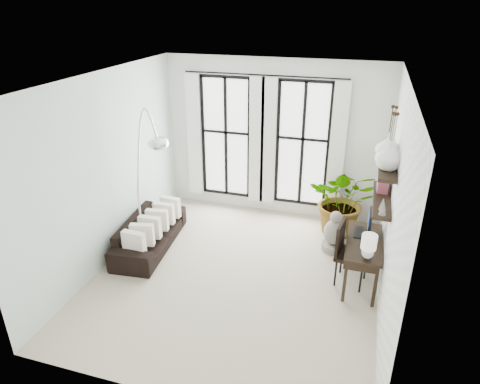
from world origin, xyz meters
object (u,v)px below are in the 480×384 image
at_px(desk, 364,245).
at_px(desk_chair, 347,249).
at_px(plant, 343,200).
at_px(buddha, 334,234).
at_px(arc_lamp, 148,157).
at_px(sofa, 150,233).

xyz_separation_m(desk, desk_chair, (-0.24, 0.00, -0.12)).
bearing_deg(plant, desk_chair, -83.22).
relative_size(desk_chair, buddha, 1.34).
relative_size(plant, arc_lamp, 0.53).
distance_m(plant, desk_chair, 1.59).
xyz_separation_m(sofa, plant, (3.32, 1.55, 0.41)).
xyz_separation_m(desk_chair, buddha, (-0.26, 0.90, -0.27)).
distance_m(sofa, plant, 3.68).
distance_m(plant, desk, 1.64).
bearing_deg(desk_chair, arc_lamp, -171.68).
distance_m(plant, arc_lamp, 3.73).
relative_size(sofa, plant, 1.40).
xyz_separation_m(desk, buddha, (-0.50, 0.90, -0.38)).
bearing_deg(sofa, plant, -70.44).
height_order(sofa, desk, desk).
bearing_deg(buddha, plant, 84.21).
bearing_deg(desk, plant, 105.16).
height_order(sofa, plant, plant).
xyz_separation_m(desk_chair, arc_lamp, (-3.39, 0.02, 1.19)).
distance_m(desk_chair, buddha, 0.97).
distance_m(desk_chair, arc_lamp, 3.59).
xyz_separation_m(sofa, buddha, (3.25, 0.86, 0.04)).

